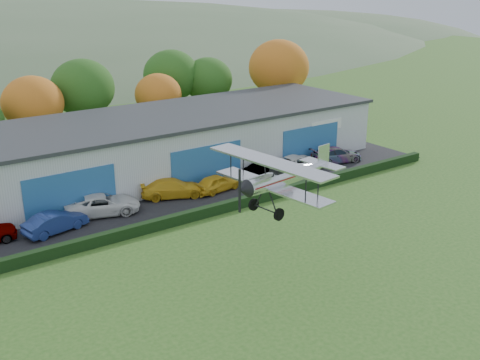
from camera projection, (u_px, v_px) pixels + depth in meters
ground at (352, 319)px, 30.09m from camera, size 300.00×300.00×0.00m
apron at (194, 193)px, 47.84m from camera, size 48.00×9.00×0.05m
hedge at (226, 207)px, 44.03m from camera, size 46.00×0.60×0.80m
hangar at (172, 142)px, 53.43m from camera, size 40.60×12.60×5.30m
tree_belt at (77, 95)px, 59.87m from camera, size 75.70×13.22×10.12m
car_1 at (55, 222)px, 40.19m from camera, size 4.79×2.55×1.50m
car_2 at (103, 204)px, 43.28m from camera, size 6.13×4.11×1.56m
car_3 at (173, 188)px, 46.77m from camera, size 5.71×3.99×1.54m
car_4 at (217, 183)px, 48.11m from camera, size 4.44×2.28×1.45m
car_5 at (269, 170)px, 51.11m from camera, size 4.84×2.34×1.53m
car_6 at (297, 163)px, 53.24m from camera, size 5.56×2.74×1.52m
car_7 at (336, 155)px, 55.80m from camera, size 5.59×3.21×1.53m
biplane at (283, 175)px, 30.96m from camera, size 7.15×8.21×3.06m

